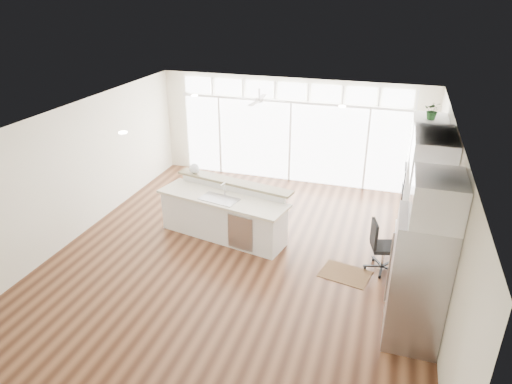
% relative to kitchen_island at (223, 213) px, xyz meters
% --- Properties ---
extents(floor, '(7.00, 8.00, 0.02)m').
position_rel_kitchen_island_xyz_m(floor, '(0.60, -0.60, -0.56)').
color(floor, '#3E2113').
rests_on(floor, ground).
extents(ceiling, '(7.00, 8.00, 0.02)m').
position_rel_kitchen_island_xyz_m(ceiling, '(0.60, -0.60, 2.15)').
color(ceiling, white).
rests_on(ceiling, wall_back).
extents(wall_back, '(7.00, 0.04, 2.70)m').
position_rel_kitchen_island_xyz_m(wall_back, '(0.60, 3.40, 0.80)').
color(wall_back, '#ECE7CC').
rests_on(wall_back, floor).
extents(wall_front, '(7.00, 0.04, 2.70)m').
position_rel_kitchen_island_xyz_m(wall_front, '(0.60, -4.60, 0.80)').
color(wall_front, '#ECE7CC').
rests_on(wall_front, floor).
extents(wall_left, '(0.04, 8.00, 2.70)m').
position_rel_kitchen_island_xyz_m(wall_left, '(-2.90, -0.60, 0.80)').
color(wall_left, '#ECE7CC').
rests_on(wall_left, floor).
extents(wall_right, '(0.04, 8.00, 2.70)m').
position_rel_kitchen_island_xyz_m(wall_right, '(4.10, -0.60, 0.80)').
color(wall_right, '#ECE7CC').
rests_on(wall_right, floor).
extents(glass_wall, '(5.80, 0.06, 2.08)m').
position_rel_kitchen_island_xyz_m(glass_wall, '(0.60, 3.34, 0.50)').
color(glass_wall, white).
rests_on(glass_wall, wall_back).
extents(transom_row, '(5.90, 0.06, 0.40)m').
position_rel_kitchen_island_xyz_m(transom_row, '(0.60, 3.34, 1.83)').
color(transom_row, white).
rests_on(transom_row, wall_back).
extents(desk_window, '(0.04, 0.85, 0.85)m').
position_rel_kitchen_island_xyz_m(desk_window, '(4.06, -0.30, 1.00)').
color(desk_window, white).
rests_on(desk_window, wall_right).
extents(ceiling_fan, '(1.16, 1.16, 0.32)m').
position_rel_kitchen_island_xyz_m(ceiling_fan, '(0.10, 2.20, 1.93)').
color(ceiling_fan, white).
rests_on(ceiling_fan, ceiling).
extents(recessed_lights, '(3.40, 3.00, 0.02)m').
position_rel_kitchen_island_xyz_m(recessed_lights, '(0.60, -0.40, 2.13)').
color(recessed_lights, white).
rests_on(recessed_lights, ceiling).
extents(oven_cabinet, '(0.64, 1.20, 2.50)m').
position_rel_kitchen_island_xyz_m(oven_cabinet, '(3.77, 1.20, 0.70)').
color(oven_cabinet, white).
rests_on(oven_cabinet, floor).
extents(desk_nook, '(0.72, 1.30, 0.76)m').
position_rel_kitchen_island_xyz_m(desk_nook, '(3.73, -0.30, -0.17)').
color(desk_nook, white).
rests_on(desk_nook, floor).
extents(upper_cabinets, '(0.64, 1.30, 0.64)m').
position_rel_kitchen_island_xyz_m(upper_cabinets, '(3.77, -0.30, 1.80)').
color(upper_cabinets, white).
rests_on(upper_cabinets, wall_right).
extents(refrigerator, '(0.76, 0.90, 2.00)m').
position_rel_kitchen_island_xyz_m(refrigerator, '(3.71, -1.95, 0.45)').
color(refrigerator, '#A7A7AC').
rests_on(refrigerator, floor).
extents(fridge_cabinet, '(0.64, 0.90, 0.60)m').
position_rel_kitchen_island_xyz_m(fridge_cabinet, '(3.77, -1.95, 1.75)').
color(fridge_cabinet, white).
rests_on(fridge_cabinet, wall_right).
extents(framed_photos, '(0.06, 0.22, 0.80)m').
position_rel_kitchen_island_xyz_m(framed_photos, '(4.06, 0.32, 0.85)').
color(framed_photos, black).
rests_on(framed_photos, wall_right).
extents(kitchen_island, '(2.90, 1.56, 1.09)m').
position_rel_kitchen_island_xyz_m(kitchen_island, '(0.00, 0.00, 0.00)').
color(kitchen_island, white).
rests_on(kitchen_island, floor).
extents(rug, '(0.97, 0.79, 0.01)m').
position_rel_kitchen_island_xyz_m(rug, '(2.61, -0.62, -0.54)').
color(rug, '#362111').
rests_on(rug, floor).
extents(office_chair, '(0.62, 0.59, 0.98)m').
position_rel_kitchen_island_xyz_m(office_chair, '(3.22, -0.28, -0.05)').
color(office_chair, black).
rests_on(office_chair, floor).
extents(fishbowl, '(0.26, 0.26, 0.22)m').
position_rel_kitchen_island_xyz_m(fishbowl, '(-0.85, 0.58, 0.65)').
color(fishbowl, silver).
rests_on(fishbowl, kitchen_island).
extents(monitor, '(0.11, 0.44, 0.37)m').
position_rel_kitchen_island_xyz_m(monitor, '(3.65, -0.30, 0.40)').
color(monitor, black).
rests_on(monitor, desk_nook).
extents(keyboard, '(0.15, 0.31, 0.02)m').
position_rel_kitchen_island_xyz_m(keyboard, '(3.48, -0.30, 0.22)').
color(keyboard, silver).
rests_on(keyboard, desk_nook).
extents(potted_plant, '(0.34, 0.37, 0.26)m').
position_rel_kitchen_island_xyz_m(potted_plant, '(3.77, 1.20, 2.09)').
color(potted_plant, '#245424').
rests_on(potted_plant, oven_cabinet).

